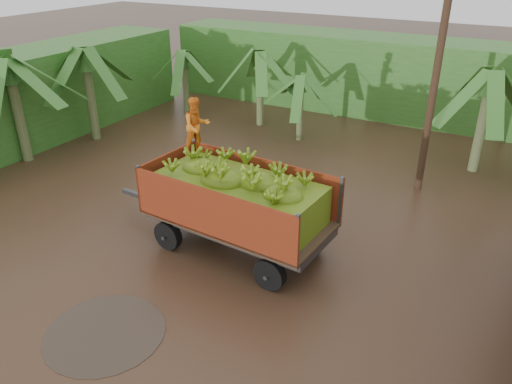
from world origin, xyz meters
TOP-DOWN VIEW (x-y plane):
  - ground at (0.00, 0.00)m, footprint 100.00×100.00m
  - hedge_north at (-2.00, 16.00)m, footprint 22.00×3.00m
  - banana_trailer at (-2.05, 2.12)m, footprint 6.86×2.73m
  - utility_pole at (1.40, 8.31)m, footprint 1.20×0.24m
  - banana_plants at (-7.68, 5.43)m, footprint 20.77×20.28m

SIDE VIEW (x-z plane):
  - ground at x=0.00m, z-range 0.00..0.00m
  - banana_trailer at x=-2.05m, z-range -0.45..3.41m
  - banana_plants at x=-7.68m, z-range -0.23..3.82m
  - hedge_north at x=-2.00m, z-range 0.00..3.60m
  - utility_pole at x=1.40m, z-range 0.06..7.55m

